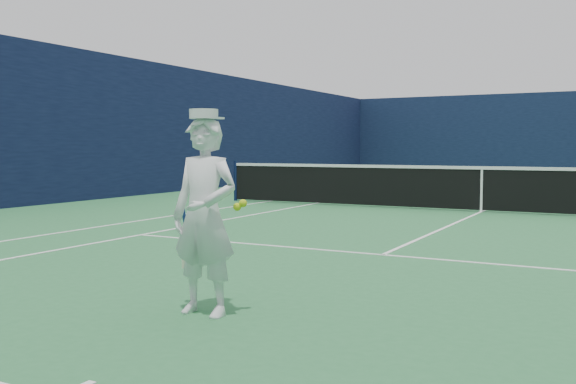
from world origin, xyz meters
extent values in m
plane|color=#296C3B|center=(0.00, 0.00, 0.00)|extent=(80.00, 80.00, 0.00)
cube|color=white|center=(0.00, 11.88, 0.00)|extent=(11.03, 0.06, 0.01)
cube|color=white|center=(-5.49, 0.00, 0.00)|extent=(0.06, 23.83, 0.01)
cube|color=white|center=(-4.12, 0.00, 0.00)|extent=(0.06, 23.77, 0.01)
cube|color=white|center=(0.00, 6.40, 0.00)|extent=(8.23, 0.06, 0.01)
cube|color=white|center=(0.00, -6.40, 0.00)|extent=(8.23, 0.06, 0.01)
cube|color=white|center=(0.00, 0.00, 0.00)|extent=(0.06, 12.80, 0.01)
cube|color=white|center=(0.00, 11.73, 0.00)|extent=(0.06, 0.30, 0.01)
cube|color=#0D1733|center=(0.00, 18.00, 2.00)|extent=(20.12, 0.12, 4.00)
cube|color=#0F1537|center=(-10.00, 0.00, 2.00)|extent=(0.12, 36.12, 4.00)
cylinder|color=#141E4C|center=(-6.40, 0.00, 0.54)|extent=(0.09, 0.09, 1.07)
cube|color=black|center=(0.00, 0.00, 0.50)|extent=(12.79, 0.02, 0.92)
cube|color=white|center=(0.00, 0.00, 0.97)|extent=(12.79, 0.04, 0.07)
cube|color=white|center=(0.00, 0.00, 0.47)|extent=(0.05, 0.03, 0.94)
imported|color=white|center=(-0.32, -9.96, 0.84)|extent=(0.62, 0.41, 1.68)
cylinder|color=white|center=(-0.32, -9.96, 1.70)|extent=(0.24, 0.24, 0.08)
cube|color=white|center=(-0.32, -9.83, 1.67)|extent=(0.18, 0.10, 0.02)
cylinder|color=navy|center=(-0.60, -9.89, 0.86)|extent=(0.04, 0.09, 0.22)
cube|color=#1B1C92|center=(-0.60, -9.83, 0.68)|extent=(0.02, 0.02, 0.14)
torus|color=#1B1C92|center=(-0.60, -9.77, 0.48)|extent=(0.30, 0.10, 0.29)
cube|color=beige|center=(-0.60, -9.77, 0.48)|extent=(0.22, 0.01, 0.30)
sphere|color=#C3D518|center=(-0.06, -9.86, 0.92)|extent=(0.07, 0.07, 0.07)
sphere|color=#C3D518|center=(-0.02, -9.84, 0.95)|extent=(0.07, 0.07, 0.07)
camera|label=1|loc=(2.82, -14.38, 1.42)|focal=40.00mm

